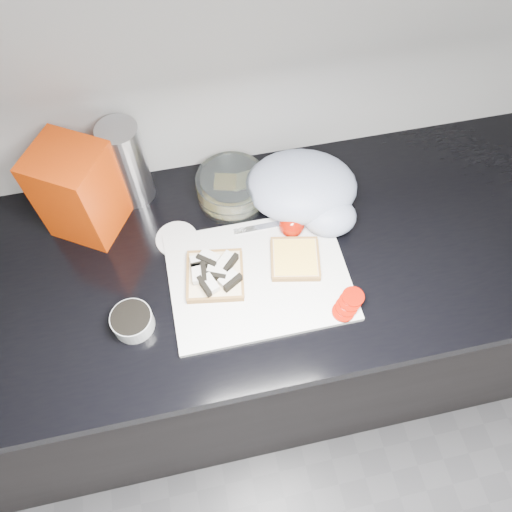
# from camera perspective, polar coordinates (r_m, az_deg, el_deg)

# --- Properties ---
(base_cabinet) EXTENTS (3.50, 0.60, 0.86)m
(base_cabinet) POSITION_cam_1_polar(r_m,az_deg,el_deg) (1.58, -3.34, -9.14)
(base_cabinet) COLOR black
(base_cabinet) RESTS_ON ground
(countertop) EXTENTS (3.50, 0.64, 0.04)m
(countertop) POSITION_cam_1_polar(r_m,az_deg,el_deg) (1.18, -4.43, -1.04)
(countertop) COLOR black
(countertop) RESTS_ON base_cabinet
(cutting_board) EXTENTS (0.40, 0.30, 0.01)m
(cutting_board) POSITION_cam_1_polar(r_m,az_deg,el_deg) (1.13, 0.32, -2.42)
(cutting_board) COLOR silver
(cutting_board) RESTS_ON countertop
(bread_left) EXTENTS (0.15, 0.15, 0.04)m
(bread_left) POSITION_cam_1_polar(r_m,az_deg,el_deg) (1.11, -4.77, -2.07)
(bread_left) COLOR beige
(bread_left) RESTS_ON cutting_board
(bread_right) EXTENTS (0.14, 0.14, 0.02)m
(bread_right) POSITION_cam_1_polar(r_m,az_deg,el_deg) (1.14, 4.49, -0.32)
(bread_right) COLOR beige
(bread_right) RESTS_ON cutting_board
(tomato_slices) EXTENTS (0.09, 0.09, 0.02)m
(tomato_slices) POSITION_cam_1_polar(r_m,az_deg,el_deg) (1.10, 10.48, -5.44)
(tomato_slices) COLOR #920E03
(tomato_slices) RESTS_ON cutting_board
(knife) EXTENTS (0.21, 0.02, 0.01)m
(knife) POSITION_cam_1_polar(r_m,az_deg,el_deg) (1.20, 3.61, 3.95)
(knife) COLOR silver
(knife) RESTS_ON cutting_board
(seed_tub) EXTENTS (0.09, 0.09, 0.05)m
(seed_tub) POSITION_cam_1_polar(r_m,az_deg,el_deg) (1.09, -13.96, -7.19)
(seed_tub) COLOR #ABB1B1
(seed_tub) RESTS_ON countertop
(tub_lid) EXTENTS (0.10, 0.10, 0.01)m
(tub_lid) POSITION_cam_1_polar(r_m,az_deg,el_deg) (1.20, -9.04, 1.93)
(tub_lid) COLOR silver
(tub_lid) RESTS_ON countertop
(glass_bowl) EXTENTS (0.17, 0.17, 0.07)m
(glass_bowl) POSITION_cam_1_polar(r_m,az_deg,el_deg) (1.23, -2.79, 7.79)
(glass_bowl) COLOR silver
(glass_bowl) RESTS_ON countertop
(bread_bag) EXTENTS (0.20, 0.20, 0.24)m
(bread_bag) POSITION_cam_1_polar(r_m,az_deg,el_deg) (1.19, -19.61, 6.97)
(bread_bag) COLOR #E03703
(bread_bag) RESTS_ON countertop
(steel_canister) EXTENTS (0.09, 0.09, 0.22)m
(steel_canister) POSITION_cam_1_polar(r_m,az_deg,el_deg) (1.22, -14.52, 10.15)
(steel_canister) COLOR #B3B3B8
(steel_canister) RESTS_ON countertop
(grocery_bag) EXTENTS (0.31, 0.29, 0.12)m
(grocery_bag) POSITION_cam_1_polar(r_m,az_deg,el_deg) (1.21, 5.66, 7.48)
(grocery_bag) COLOR #98A5BC
(grocery_bag) RESTS_ON countertop
(whole_tomatoes) EXTENTS (0.06, 0.06, 0.06)m
(whole_tomatoes) POSITION_cam_1_polar(r_m,az_deg,el_deg) (1.18, 4.10, 3.53)
(whole_tomatoes) COLOR #920E03
(whole_tomatoes) RESTS_ON countertop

